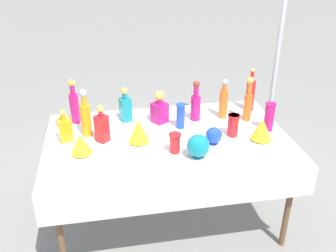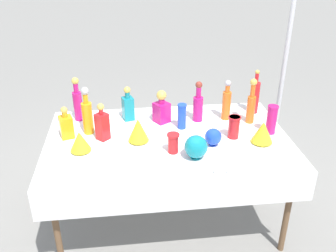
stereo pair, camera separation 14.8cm
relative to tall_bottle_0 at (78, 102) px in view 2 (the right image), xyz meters
The scene contains 26 objects.
ground_plane 1.21m from the tall_bottle_0, 29.70° to the right, with size 40.00×40.00×0.00m, color gray.
display_table 0.83m from the tall_bottle_0, 31.32° to the right, with size 1.80×1.12×0.76m.
tall_bottle_0 is the anchor object (origin of this frame).
tall_bottle_1 1.20m from the tall_bottle_0, ahead, with size 0.07×0.07×0.33m.
tall_bottle_2 0.97m from the tall_bottle_0, ahead, with size 0.08×0.08×0.34m.
tall_bottle_3 0.26m from the tall_bottle_0, 68.61° to the right, with size 0.08×0.08×0.37m.
tall_bottle_4 1.38m from the tall_bottle_0, ahead, with size 0.07×0.07×0.37m.
tall_bottle_5 1.46m from the tall_bottle_0, ahead, with size 0.07×0.07×0.38m.
square_decanter_0 0.41m from the tall_bottle_0, 59.64° to the right, with size 0.11×0.11×0.29m.
square_decanter_1 0.40m from the tall_bottle_0, ahead, with size 0.10×0.10×0.29m.
square_decanter_2 0.68m from the tall_bottle_0, ahead, with size 0.15×0.15×0.27m.
square_decanter_3 0.30m from the tall_bottle_0, 102.12° to the right, with size 0.12×0.12×0.25m.
slender_vase_0 0.92m from the tall_bottle_0, 40.57° to the right, with size 0.09×0.09×0.14m.
slender_vase_1 1.52m from the tall_bottle_0, 15.24° to the right, with size 0.08×0.08×0.23m.
slender_vase_2 1.25m from the tall_bottle_0, 20.49° to the right, with size 0.09×0.09×0.17m.
slender_vase_3 0.85m from the tall_bottle_0, 16.73° to the right, with size 0.07×0.07×0.20m.
fluted_vase_0 0.62m from the tall_bottle_0, 41.78° to the right, with size 0.15×0.15×0.18m.
fluted_vase_1 1.46m from the tall_bottle_0, 21.70° to the right, with size 0.16×0.16×0.17m.
fluted_vase_2 0.52m from the tall_bottle_0, 83.76° to the right, with size 0.15×0.15×0.15m.
round_bowl_0 1.09m from the tall_bottle_0, 39.32° to the right, with size 0.16×0.16×0.17m.
round_bowl_1 1.13m from the tall_bottle_0, 28.17° to the right, with size 0.12×0.12×0.13m.
price_tag_left 1.31m from the tall_bottle_0, 43.25° to the right, with size 0.06×0.01×0.05m, color white.
price_tag_center 1.37m from the tall_bottle_0, 40.94° to the right, with size 0.06×0.01×0.04m, color white.
price_tag_right 1.12m from the tall_bottle_0, 49.81° to the right, with size 0.05×0.01×0.04m, color white.
cardboard_box_behind_left 1.00m from the tall_bottle_0, 73.50° to the left, with size 0.54×0.47×0.35m.
canopy_pole 1.93m from the tall_bottle_0, 12.45° to the left, with size 0.18×0.18×2.71m.
Camera 2 is at (-0.28, -2.42, 2.13)m, focal length 40.00 mm.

